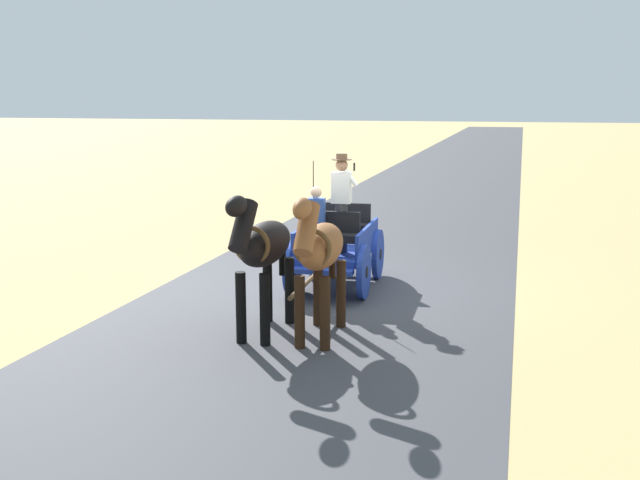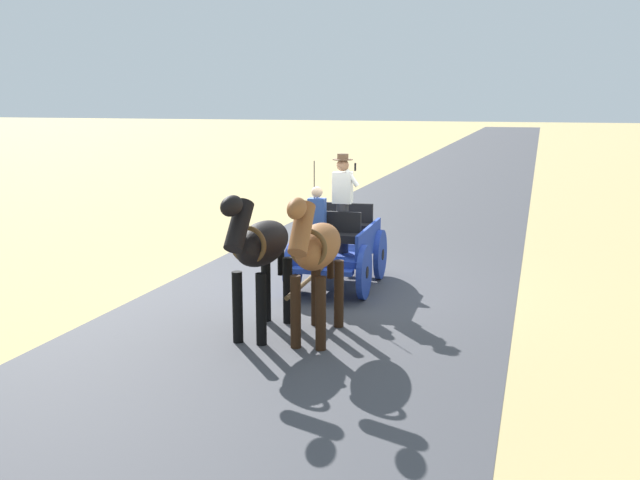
% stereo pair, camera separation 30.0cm
% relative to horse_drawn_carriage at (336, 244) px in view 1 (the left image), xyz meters
% --- Properties ---
extents(ground_plane, '(200.00, 200.00, 0.00)m').
position_rel_horse_drawn_carriage_xyz_m(ground_plane, '(-0.03, 0.06, -0.82)').
color(ground_plane, tan).
extents(road_surface, '(6.43, 160.00, 0.01)m').
position_rel_horse_drawn_carriage_xyz_m(road_surface, '(-0.03, 0.06, -0.81)').
color(road_surface, '#424247').
rests_on(road_surface, ground).
extents(horse_drawn_carriage, '(1.47, 4.51, 2.50)m').
position_rel_horse_drawn_carriage_xyz_m(horse_drawn_carriage, '(0.00, 0.00, 0.00)').
color(horse_drawn_carriage, '#1E3899').
rests_on(horse_drawn_carriage, ground).
extents(horse_near_side, '(0.61, 2.13, 2.21)m').
position_rel_horse_drawn_carriage_xyz_m(horse_near_side, '(-0.51, 3.02, 0.51)').
color(horse_near_side, brown).
rests_on(horse_near_side, ground).
extents(horse_off_side, '(0.59, 2.13, 2.21)m').
position_rel_horse_drawn_carriage_xyz_m(horse_off_side, '(0.34, 3.04, 0.51)').
color(horse_off_side, black).
rests_on(horse_off_side, ground).
extents(traffic_cone, '(0.32, 0.32, 0.50)m').
position_rel_horse_drawn_carriage_xyz_m(traffic_cone, '(2.96, -2.56, -0.57)').
color(traffic_cone, orange).
rests_on(traffic_cone, ground).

